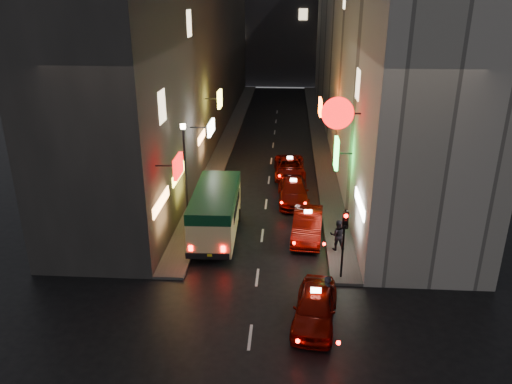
% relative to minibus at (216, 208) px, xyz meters
% --- Properties ---
extents(building_left, '(7.46, 52.00, 18.00)m').
position_rel_minibus_xyz_m(building_left, '(-5.44, 21.34, 7.23)').
color(building_left, '#3A3735').
rests_on(building_left, ground).
extents(building_right, '(8.01, 52.00, 18.00)m').
position_rel_minibus_xyz_m(building_right, '(10.56, 21.34, 7.23)').
color(building_right, '#BAB3AA').
rests_on(building_right, ground).
extents(building_far, '(30.00, 10.00, 22.00)m').
position_rel_minibus_xyz_m(building_far, '(2.56, 53.34, 9.23)').
color(building_far, '#2E2E32').
rests_on(building_far, ground).
extents(sidewalk_left, '(1.50, 52.00, 0.15)m').
position_rel_minibus_xyz_m(sidewalk_left, '(-1.69, 21.34, -1.70)').
color(sidewalk_left, '#4D4A48').
rests_on(sidewalk_left, ground).
extents(sidewalk_right, '(1.50, 52.00, 0.15)m').
position_rel_minibus_xyz_m(sidewalk_right, '(6.81, 21.34, -1.70)').
color(sidewalk_right, '#4D4A48').
rests_on(sidewalk_right, ground).
extents(minibus, '(2.44, 6.56, 2.80)m').
position_rel_minibus_xyz_m(minibus, '(0.00, 0.00, 0.00)').
color(minibus, beige).
rests_on(minibus, ground).
extents(taxi_near, '(2.86, 5.51, 1.85)m').
position_rel_minibus_xyz_m(taxi_near, '(5.15, -7.46, -0.93)').
color(taxi_near, '#640700').
rests_on(taxi_near, ground).
extents(taxi_second, '(2.67, 5.61, 1.90)m').
position_rel_minibus_xyz_m(taxi_second, '(5.07, 0.30, -0.90)').
color(taxi_second, '#640700').
rests_on(taxi_second, ground).
extents(taxi_third, '(2.30, 5.19, 1.79)m').
position_rel_minibus_xyz_m(taxi_third, '(4.30, 5.50, -0.96)').
color(taxi_third, '#640700').
rests_on(taxi_third, ground).
extents(taxi_far, '(2.21, 5.05, 1.76)m').
position_rel_minibus_xyz_m(taxi_far, '(4.05, 10.30, -0.98)').
color(taxi_far, '#640700').
rests_on(taxi_far, ground).
extents(pedestrian_crossing, '(0.54, 0.71, 1.91)m').
position_rel_minibus_xyz_m(pedestrian_crossing, '(5.72, -6.62, -0.82)').
color(pedestrian_crossing, black).
rests_on(pedestrian_crossing, ground).
extents(pedestrian_sidewalk, '(0.75, 0.49, 1.91)m').
position_rel_minibus_xyz_m(pedestrian_sidewalk, '(6.59, -1.32, -0.66)').
color(pedestrian_sidewalk, black).
rests_on(pedestrian_sidewalk, sidewalk_right).
extents(traffic_light, '(0.26, 0.43, 3.50)m').
position_rel_minibus_xyz_m(traffic_light, '(6.56, -4.19, 0.92)').
color(traffic_light, black).
rests_on(traffic_light, sidewalk_right).
extents(lamp_post, '(0.28, 0.28, 6.22)m').
position_rel_minibus_xyz_m(lamp_post, '(-1.64, 0.34, 1.95)').
color(lamp_post, black).
rests_on(lamp_post, sidewalk_left).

